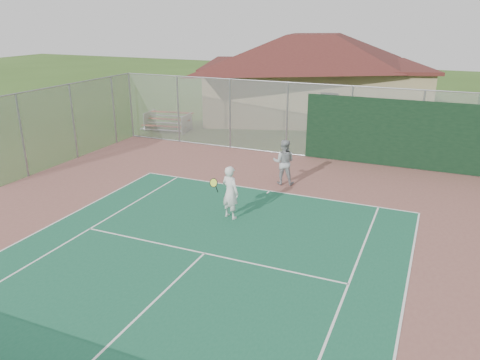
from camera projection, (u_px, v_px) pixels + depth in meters
name	position (u px, v px, depth m)	size (l,w,h in m)	color
back_fence	(352.00, 127.00, 21.22)	(20.08, 0.11, 3.53)	gray
side_fence_left	(73.00, 122.00, 21.83)	(0.08, 9.00, 3.50)	gray
clubhouse	(313.00, 67.00, 30.68)	(16.93, 13.81, 6.31)	tan
bleachers	(168.00, 121.00, 27.66)	(2.86, 1.88, 1.00)	#A23F25
player_white_front	(230.00, 193.00, 15.48)	(1.01, 0.74, 1.81)	silver
player_grey_back	(284.00, 163.00, 18.63)	(1.01, 0.85, 1.82)	#9B9EA0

